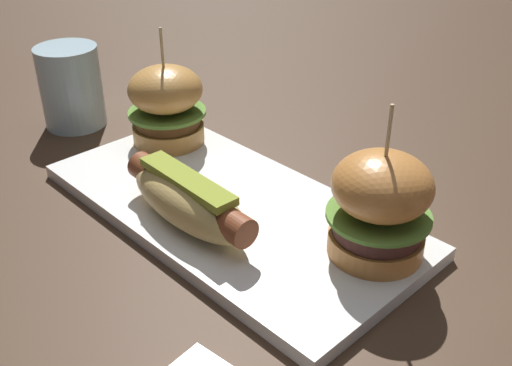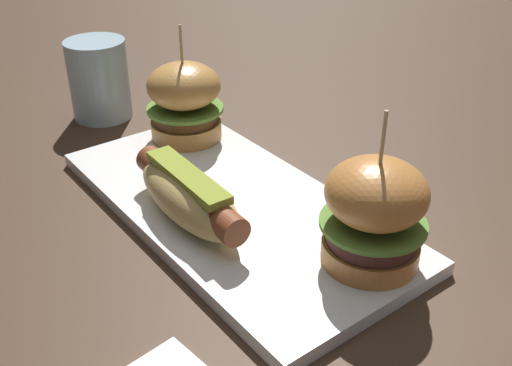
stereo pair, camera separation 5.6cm
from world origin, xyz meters
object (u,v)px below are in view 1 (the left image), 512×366
platter_main (229,208)px  water_glass (71,87)px  slider_left (166,104)px  hot_dog (189,199)px  slider_right (380,205)px

platter_main → water_glass: bearing=179.9°
slider_left → water_glass: slider_left is taller
platter_main → hot_dog: 0.06m
hot_dog → slider_left: 0.18m
hot_dog → water_glass: bearing=170.6°
water_glass → platter_main: bearing=-0.1°
platter_main → slider_right: (0.15, 0.04, 0.06)m
water_glass → hot_dog: bearing=-9.4°
platter_main → water_glass: size_ratio=3.79×
hot_dog → water_glass: size_ratio=1.60×
platter_main → slider_left: slider_left is taller
slider_left → slider_right: 0.30m
slider_left → water_glass: size_ratio=1.32×
platter_main → hot_dog: size_ratio=2.37×
slider_left → platter_main: bearing=-15.1°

